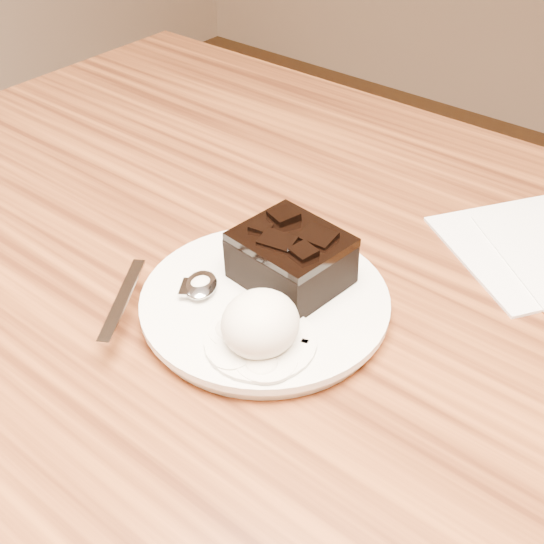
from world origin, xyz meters
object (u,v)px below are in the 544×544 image
Objects in this scene: spoon at (201,286)px; napkin at (538,247)px; brownie at (291,261)px; dining_table at (292,499)px; plate at (265,304)px; ice_cream_scoop at (260,324)px.

napkin is at bearing 21.47° from spoon.
brownie is at bearing -125.08° from napkin.
spoon is 0.34m from napkin.
spoon is (-0.04, -0.10, 0.40)m from dining_table.
ice_cream_scoop reaches higher than plate.
brownie is 1.39× the size of ice_cream_scoop.
ice_cream_scoop reaches higher than dining_table.
spoon is at bearing -149.31° from plate.
brownie reaches higher than napkin.
ice_cream_scoop is at bearing -68.21° from brownie.
plate is (0.01, -0.07, 0.38)m from dining_table.
brownie is (0.01, -0.03, 0.41)m from dining_table.
spoon is at bearing -111.56° from dining_table.
ice_cream_scoop is at bearing -44.75° from spoon.
plate is 1.32× the size of napkin.
plate is 0.05m from brownie.
brownie is (0.00, 0.03, 0.03)m from plate.
brownie is 0.55× the size of spoon.
brownie is at bearing 17.93° from spoon.
plate is 0.29m from napkin.
ice_cream_scoop is 0.09m from spoon.
plate is at bearing 126.19° from ice_cream_scoop.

